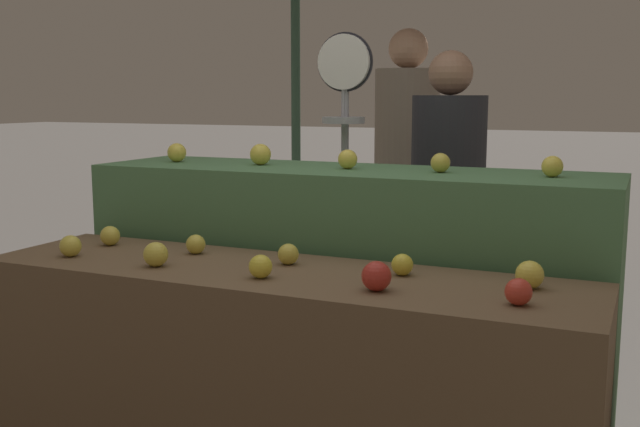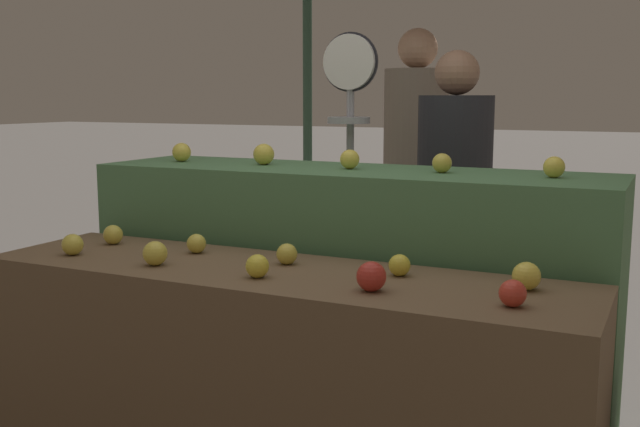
{
  "view_description": "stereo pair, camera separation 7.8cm",
  "coord_description": "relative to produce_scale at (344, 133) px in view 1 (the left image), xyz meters",
  "views": [
    {
      "loc": [
        1.11,
        -2.15,
        1.4
      ],
      "look_at": [
        0.02,
        0.3,
        0.98
      ],
      "focal_mm": 42.0,
      "sensor_mm": 36.0,
      "label": 1
    },
    {
      "loc": [
        1.18,
        -2.11,
        1.4
      ],
      "look_at": [
        0.02,
        0.3,
        0.98
      ],
      "focal_mm": 42.0,
      "sensor_mm": 36.0,
      "label": 2
    }
  ],
  "objects": [
    {
      "name": "display_counter_front",
      "position": [
        0.22,
        -1.12,
        -0.81
      ],
      "size": [
        2.09,
        0.55,
        0.83
      ],
      "primitive_type": "cube",
      "color": "brown",
      "rests_on": "ground_plane"
    },
    {
      "name": "display_counter_back",
      "position": [
        0.22,
        -0.52,
        -0.67
      ],
      "size": [
        2.09,
        0.55,
        1.12
      ],
      "primitive_type": "cube",
      "color": "#4C7A4C",
      "rests_on": "ground_plane"
    },
    {
      "name": "person_customer_left",
      "position": [
        -0.03,
        1.08,
        -0.19
      ],
      "size": [
        0.53,
        0.53,
        1.8
      ],
      "rotation": [
        0.0,
        0.0,
        2.66
      ],
      "color": "#2D2D38",
      "rests_on": "ground_plane"
    },
    {
      "name": "apple_front_4",
      "position": [
        1.02,
        -1.22,
        -0.36
      ],
      "size": [
        0.08,
        0.08,
        0.08
      ],
      "primitive_type": "sphere",
      "color": "red",
      "rests_on": "display_counter_front"
    },
    {
      "name": "apple_front_3",
      "position": [
        0.61,
        -1.23,
        -0.35
      ],
      "size": [
        0.09,
        0.09,
        0.09
      ],
      "primitive_type": "sphere",
      "color": "#B72D23",
      "rests_on": "display_counter_front"
    },
    {
      "name": "apple_back_3",
      "position": [
        0.6,
        -0.51,
        -0.08
      ],
      "size": [
        0.07,
        0.07,
        0.07
      ],
      "primitive_type": "sphere",
      "color": "gold",
      "rests_on": "display_counter_back"
    },
    {
      "name": "apple_back_0",
      "position": [
        -0.58,
        -0.53,
        -0.07
      ],
      "size": [
        0.08,
        0.08,
        0.08
      ],
      "primitive_type": "sphere",
      "color": "yellow",
      "rests_on": "display_counter_back"
    },
    {
      "name": "apple_front_8",
      "position": [
        0.62,
        -1.01,
        -0.36
      ],
      "size": [
        0.07,
        0.07,
        0.07
      ],
      "primitive_type": "sphere",
      "color": "gold",
      "rests_on": "display_counter_front"
    },
    {
      "name": "person_vendor_at_scale",
      "position": [
        0.43,
        0.3,
        -0.3
      ],
      "size": [
        0.48,
        0.48,
        1.62
      ],
      "rotation": [
        0.0,
        0.0,
        3.59
      ],
      "color": "#2D2D38",
      "rests_on": "ground_plane"
    },
    {
      "name": "apple_front_6",
      "position": [
        -0.18,
        -1.0,
        -0.36
      ],
      "size": [
        0.07,
        0.07,
        0.07
      ],
      "primitive_type": "sphere",
      "color": "gold",
      "rests_on": "display_counter_front"
    },
    {
      "name": "apple_front_2",
      "position": [
        0.22,
        -1.23,
        -0.36
      ],
      "size": [
        0.08,
        0.08,
        0.08
      ],
      "primitive_type": "sphere",
      "color": "gold",
      "rests_on": "display_counter_front"
    },
    {
      "name": "apple_front_9",
      "position": [
        1.02,
        -1.02,
        -0.36
      ],
      "size": [
        0.09,
        0.09,
        0.09
      ],
      "primitive_type": "sphere",
      "color": "yellow",
      "rests_on": "display_counter_front"
    },
    {
      "name": "apple_front_1",
      "position": [
        -0.18,
        -1.23,
        -0.36
      ],
      "size": [
        0.08,
        0.08,
        0.08
      ],
      "primitive_type": "sphere",
      "color": "gold",
      "rests_on": "display_counter_front"
    },
    {
      "name": "apple_front_7",
      "position": [
        0.21,
        -1.02,
        -0.36
      ],
      "size": [
        0.07,
        0.07,
        0.07
      ],
      "primitive_type": "sphere",
      "color": "gold",
      "rests_on": "display_counter_front"
    },
    {
      "name": "produce_scale",
      "position": [
        0.0,
        0.0,
        0.0
      ],
      "size": [
        0.27,
        0.2,
        1.7
      ],
      "color": "#99999E",
      "rests_on": "ground_plane"
    },
    {
      "name": "apple_back_2",
      "position": [
        0.23,
        -0.52,
        -0.07
      ],
      "size": [
        0.08,
        0.08,
        0.08
      ],
      "primitive_type": "sphere",
      "color": "yellow",
      "rests_on": "display_counter_back"
    },
    {
      "name": "apple_back_4",
      "position": [
        1.01,
        -0.51,
        -0.08
      ],
      "size": [
        0.08,
        0.08,
        0.08
      ],
      "primitive_type": "sphere",
      "color": "yellow",
      "rests_on": "display_counter_back"
    },
    {
      "name": "apple_back_1",
      "position": [
        -0.17,
        -0.51,
        -0.07
      ],
      "size": [
        0.09,
        0.09,
        0.09
      ],
      "primitive_type": "sphere",
      "color": "yellow",
      "rests_on": "display_counter_back"
    },
    {
      "name": "apple_front_5",
      "position": [
        -0.56,
        -1.0,
        -0.36
      ],
      "size": [
        0.08,
        0.08,
        0.08
      ],
      "primitive_type": "sphere",
      "color": "gold",
      "rests_on": "display_counter_front"
    },
    {
      "name": "apple_front_0",
      "position": [
        -0.56,
        -1.23,
        -0.36
      ],
      "size": [
        0.08,
        0.08,
        0.08
      ],
      "primitive_type": "sphere",
      "color": "gold",
      "rests_on": "display_counter_front"
    }
  ]
}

